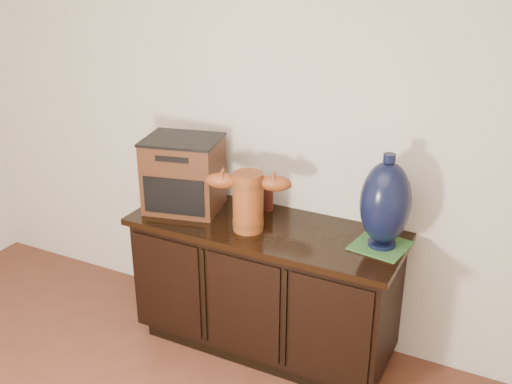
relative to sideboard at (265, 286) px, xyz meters
The scene contains 6 objects.
sideboard is the anchor object (origin of this frame).
terracotta_vessel 0.55m from the sideboard, 127.30° to the right, with size 0.44×0.21×0.31m.
tv_radio 0.76m from the sideboard, behind, with size 0.47×0.41×0.41m.
green_mat 0.71m from the sideboard, ahead, with size 0.25×0.25×0.01m, color #2E602B.
lamp_base 0.86m from the sideboard, ahead, with size 0.28×0.28×0.47m.
spray_can 0.49m from the sideboard, 111.19° to the left, with size 0.06×0.06×0.16m.
Camera 1 is at (1.23, -0.31, 2.14)m, focal length 42.00 mm.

